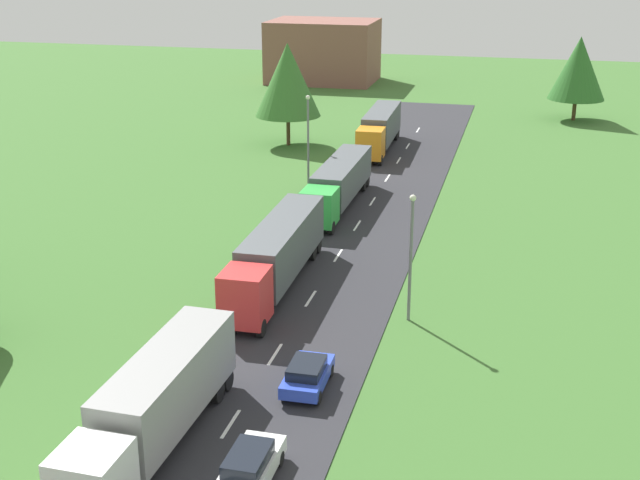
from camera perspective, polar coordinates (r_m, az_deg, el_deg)
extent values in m
cube|color=#2B2B30|center=(45.68, -2.64, -7.07)|extent=(10.00, 140.00, 0.06)
cube|color=white|center=(39.15, -5.95, -12.05)|extent=(0.16, 2.40, 0.01)
cube|color=white|center=(44.81, -3.00, -7.59)|extent=(0.16, 2.40, 0.01)
cube|color=white|center=(51.21, -0.63, -3.91)|extent=(0.16, 2.40, 0.01)
cube|color=white|center=(57.90, 1.20, -1.04)|extent=(0.16, 2.40, 0.01)
cube|color=white|center=(63.85, 2.48, 0.97)|extent=(0.16, 2.40, 0.01)
cube|color=white|center=(69.72, 3.51, 2.58)|extent=(0.16, 2.40, 0.01)
cube|color=white|center=(76.55, 4.50, 4.13)|extent=(0.16, 2.40, 0.01)
cube|color=white|center=(82.67, 5.25, 5.29)|extent=(0.16, 2.40, 0.01)
cube|color=white|center=(88.45, 5.85, 6.23)|extent=(0.16, 2.40, 0.01)
cube|color=white|center=(95.94, 6.53, 7.27)|extent=(0.16, 2.40, 0.01)
cube|color=gray|center=(37.87, -10.08, -9.45)|extent=(2.76, 9.70, 2.97)
cube|color=black|center=(38.71, -9.92, -11.63)|extent=(1.14, 9.18, 0.24)
cylinder|color=black|center=(40.65, -6.82, -9.98)|extent=(0.38, 1.01, 1.00)
cylinder|color=black|center=(41.41, -9.56, -9.53)|extent=(0.38, 1.01, 1.00)
cylinder|color=black|center=(41.58, -6.22, -9.23)|extent=(0.38, 1.01, 1.00)
cylinder|color=black|center=(42.32, -8.91, -8.81)|extent=(0.38, 1.01, 1.00)
cube|color=red|center=(46.77, -4.99, -3.75)|extent=(2.47, 2.68, 2.94)
cube|color=black|center=(45.46, -5.50, -3.75)|extent=(2.10, 0.12, 1.30)
cube|color=#4C5156|center=(53.39, -2.50, -0.27)|extent=(2.63, 11.86, 2.98)
cube|color=black|center=(54.00, -2.47, -1.96)|extent=(1.03, 11.25, 0.24)
cylinder|color=black|center=(46.51, -3.96, -5.85)|extent=(0.36, 1.00, 1.00)
cylinder|color=black|center=(47.13, -6.41, -5.57)|extent=(0.36, 1.00, 1.00)
cylinder|color=black|center=(56.98, -0.50, -0.85)|extent=(0.36, 1.00, 1.00)
cylinder|color=black|center=(57.49, -2.53, -0.68)|extent=(0.36, 1.00, 1.00)
cylinder|color=black|center=(58.28, -0.17, -0.37)|extent=(0.36, 1.00, 1.00)
cylinder|color=black|center=(58.77, -2.16, -0.21)|extent=(0.36, 1.00, 1.00)
cube|color=green|center=(62.21, -0.04, 2.21)|extent=(2.47, 2.65, 2.61)
cube|color=black|center=(60.91, -0.34, 2.29)|extent=(2.10, 0.12, 1.15)
cube|color=#4C5156|center=(68.98, 1.49, 4.24)|extent=(2.62, 11.41, 2.61)
cube|color=black|center=(69.39, 1.48, 3.04)|extent=(1.01, 10.82, 0.24)
cylinder|color=black|center=(61.77, 0.75, 0.81)|extent=(0.36, 1.00, 1.00)
cylinder|color=black|center=(62.27, -1.13, 0.97)|extent=(0.36, 1.00, 1.00)
cylinder|color=black|center=(72.41, 2.90, 3.66)|extent=(0.36, 1.00, 1.00)
cylinder|color=black|center=(72.84, 1.28, 3.78)|extent=(0.36, 1.00, 1.00)
cylinder|color=black|center=(73.70, 3.12, 3.94)|extent=(0.36, 1.00, 1.00)
cylinder|color=black|center=(74.12, 1.52, 4.06)|extent=(0.36, 1.00, 1.00)
cube|color=orange|center=(81.04, 3.37, 6.42)|extent=(2.50, 2.74, 2.79)
cube|color=black|center=(79.70, 3.23, 6.56)|extent=(2.10, 0.15, 1.23)
cube|color=#4C5156|center=(87.62, 4.12, 7.68)|extent=(2.73, 10.49, 2.97)
cube|color=black|center=(87.99, 4.09, 6.61)|extent=(1.12, 9.94, 0.24)
cylinder|color=black|center=(80.58, 4.01, 5.30)|extent=(0.37, 1.01, 1.00)
cylinder|color=black|center=(80.90, 2.54, 5.39)|extent=(0.37, 1.01, 1.00)
cylinder|color=black|center=(90.89, 5.05, 6.94)|extent=(0.37, 1.01, 1.00)
cylinder|color=black|center=(91.18, 3.74, 7.02)|extent=(0.37, 1.01, 1.00)
cylinder|color=black|center=(92.11, 5.16, 7.11)|extent=(0.37, 1.01, 1.00)
cylinder|color=black|center=(92.39, 3.86, 7.19)|extent=(0.37, 1.01, 1.00)
cube|color=white|center=(35.04, -4.66, -14.94)|extent=(1.77, 4.34, 0.69)
cube|color=black|center=(34.52, -4.81, -14.28)|extent=(1.47, 2.44, 0.56)
cylinder|color=black|center=(36.59, -5.06, -13.93)|extent=(0.23, 0.64, 0.64)
cylinder|color=black|center=(36.18, -2.69, -14.30)|extent=(0.23, 0.64, 0.64)
cube|color=blue|center=(41.42, -0.83, -9.03)|extent=(1.88, 3.93, 0.60)
cube|color=black|center=(40.99, -0.90, -8.48)|extent=(1.57, 2.21, 0.51)
cylinder|color=black|center=(42.88, -1.47, -8.43)|extent=(0.23, 0.64, 0.64)
cylinder|color=black|center=(42.54, 0.69, -8.67)|extent=(0.23, 0.64, 0.64)
cylinder|color=black|center=(40.64, -2.42, -10.15)|extent=(0.23, 0.64, 0.64)
cylinder|color=black|center=(40.28, -0.14, -10.42)|extent=(0.23, 0.64, 0.64)
cylinder|color=slate|center=(47.53, 6.03, -1.43)|extent=(0.18, 0.18, 7.08)
sphere|color=silver|center=(46.34, 6.19, 2.80)|extent=(0.36, 0.36, 0.36)
cylinder|color=slate|center=(72.83, -0.79, 6.42)|extent=(0.18, 0.18, 7.61)
sphere|color=silver|center=(72.03, -0.81, 9.46)|extent=(0.36, 0.36, 0.36)
cylinder|color=#513823|center=(104.84, 16.53, 8.31)|extent=(0.45, 0.45, 2.47)
cone|color=#2D6628|center=(104.06, 16.79, 10.88)|extent=(6.45, 6.45, 7.09)
cylinder|color=#513823|center=(88.52, -2.12, 7.30)|extent=(0.39, 0.39, 3.04)
cone|color=#38702D|center=(87.55, -2.16, 10.60)|extent=(6.63, 6.63, 7.29)
cube|color=brown|center=(127.27, 0.22, 12.44)|extent=(15.06, 11.20, 8.72)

